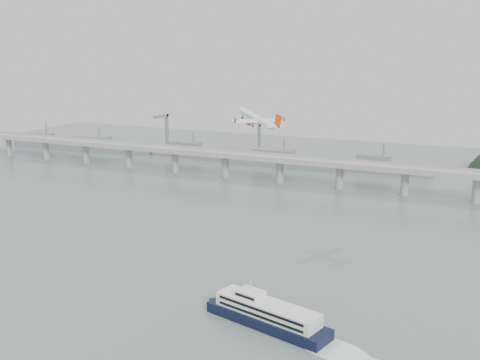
% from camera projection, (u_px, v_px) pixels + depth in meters
% --- Properties ---
extents(ground, '(900.00, 900.00, 0.00)m').
position_uv_depth(ground, '(193.00, 275.00, 274.04)').
color(ground, slate).
rests_on(ground, ground).
extents(bridge, '(800.00, 22.00, 23.90)m').
position_uv_depth(bridge, '(314.00, 165.00, 447.85)').
color(bridge, gray).
rests_on(bridge, ground).
extents(distant_fleet, '(453.00, 60.90, 40.00)m').
position_uv_depth(distant_fleet, '(187.00, 152.00, 570.41)').
color(distant_fleet, slate).
rests_on(distant_fleet, ground).
extents(ferry, '(86.85, 31.71, 16.66)m').
position_uv_depth(ferry, '(267.00, 315.00, 222.86)').
color(ferry, black).
rests_on(ferry, ground).
extents(airliner, '(37.50, 35.58, 13.09)m').
position_uv_depth(airliner, '(258.00, 119.00, 328.16)').
color(airliner, white).
rests_on(airliner, ground).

